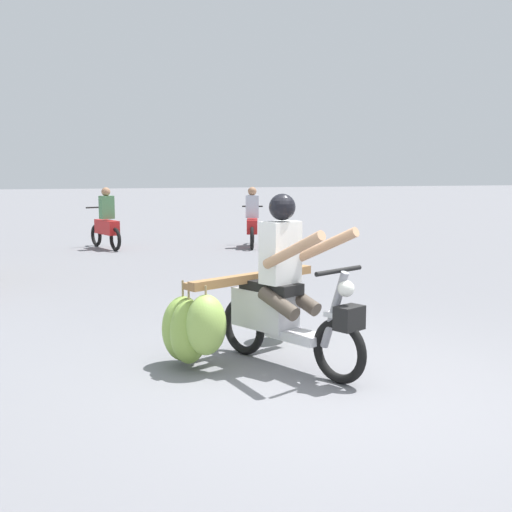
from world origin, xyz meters
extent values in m
plane|color=slate|center=(0.00, 0.00, 0.00)|extent=(120.00, 120.00, 0.00)
torus|color=black|center=(0.08, 0.20, 0.28)|extent=(0.32, 0.54, 0.56)
torus|color=black|center=(-0.45, 1.28, 0.28)|extent=(0.32, 0.54, 0.56)
cube|color=silver|center=(-0.14, 0.65, 0.32)|extent=(0.46, 0.61, 0.08)
cube|color=silver|center=(-0.32, 1.01, 0.50)|extent=(0.54, 0.70, 0.36)
cube|color=black|center=(-0.28, 0.94, 0.72)|extent=(0.50, 0.65, 0.10)
cylinder|color=gray|center=(0.06, 0.26, 0.62)|extent=(0.19, 0.28, 0.69)
cylinder|color=black|center=(0.07, 0.22, 0.96)|extent=(0.52, 0.28, 0.04)
sphere|color=silver|center=(0.11, 0.15, 0.82)|extent=(0.14, 0.14, 0.14)
cube|color=black|center=(0.13, 0.11, 0.58)|extent=(0.29, 0.25, 0.20)
cube|color=silver|center=(0.08, 0.20, 0.58)|extent=(0.21, 0.30, 0.04)
cube|color=olive|center=(-0.38, 1.14, 0.78)|extent=(1.39, 0.76, 0.08)
cube|color=olive|center=(-0.46, 1.30, 0.75)|extent=(1.24, 0.67, 0.06)
ellipsoid|color=#82A645|center=(-1.06, 0.92, 0.36)|extent=(0.49, 0.48, 0.58)
cylinder|color=#998459|center=(-1.06, 0.92, 0.70)|extent=(0.02, 0.02, 0.17)
ellipsoid|color=#8EB251|center=(0.06, 1.67, 0.45)|extent=(0.54, 0.53, 0.45)
cylinder|color=#998459|center=(0.06, 1.67, 0.71)|extent=(0.02, 0.02, 0.15)
ellipsoid|color=#8EB151|center=(-0.93, 0.78, 0.44)|extent=(0.47, 0.45, 0.54)
cylinder|color=#998459|center=(-0.93, 0.78, 0.73)|extent=(0.02, 0.02, 0.11)
ellipsoid|color=#84A847|center=(-1.07, 1.11, 0.34)|extent=(0.48, 0.45, 0.60)
cylinder|color=#998459|center=(-1.07, 1.11, 0.70)|extent=(0.02, 0.02, 0.18)
cube|color=silver|center=(-0.23, 0.83, 1.05)|extent=(0.40, 0.35, 0.56)
sphere|color=black|center=(-0.22, 0.81, 1.46)|extent=(0.24, 0.24, 0.24)
cylinder|color=tan|center=(0.10, 0.61, 1.11)|extent=(0.44, 0.66, 0.39)
cylinder|color=tan|center=(-0.25, 0.44, 1.11)|extent=(0.36, 0.70, 0.39)
cylinder|color=#4C4238|center=(-0.05, 0.78, 0.62)|extent=(0.31, 0.45, 0.27)
cylinder|color=#4C4238|center=(-0.30, 0.66, 0.62)|extent=(0.31, 0.45, 0.27)
torus|color=black|center=(-1.32, 10.99, 0.26)|extent=(0.24, 0.52, 0.52)
torus|color=black|center=(-0.97, 9.95, 0.26)|extent=(0.24, 0.52, 0.52)
cube|color=red|center=(-1.11, 10.38, 0.50)|extent=(0.52, 0.93, 0.32)
cylinder|color=black|center=(-1.31, 10.95, 0.92)|extent=(0.48, 0.20, 0.04)
cube|color=#4C7F51|center=(-1.11, 10.36, 0.95)|extent=(0.35, 0.29, 0.52)
sphere|color=#9E7051|center=(-1.11, 10.38, 1.30)|extent=(0.20, 0.20, 0.20)
torus|color=black|center=(2.33, 10.37, 0.26)|extent=(0.23, 0.52, 0.52)
torus|color=black|center=(2.01, 9.32, 0.26)|extent=(0.23, 0.52, 0.52)
cube|color=red|center=(2.14, 9.75, 0.50)|extent=(0.49, 0.93, 0.32)
cylinder|color=black|center=(2.32, 10.32, 0.92)|extent=(0.49, 0.18, 0.04)
cube|color=#B2B7C6|center=(2.14, 9.73, 0.95)|extent=(0.35, 0.28, 0.52)
sphere|color=#9E7051|center=(2.14, 9.75, 1.30)|extent=(0.20, 0.20, 0.20)
camera|label=1|loc=(-2.12, -4.68, 1.79)|focal=45.64mm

